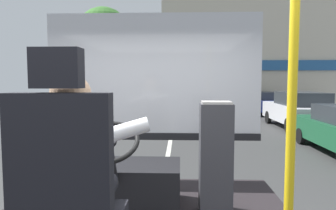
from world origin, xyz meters
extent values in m
cube|color=#383838|center=(0.00, 8.80, -0.03)|extent=(18.00, 44.00, 0.05)
cube|color=silver|center=(0.00, 8.80, 0.00)|extent=(0.12, 39.60, 0.00)
cube|color=black|center=(-0.24, -0.62, 1.53)|extent=(0.48, 0.10, 0.66)
cube|color=black|center=(-0.24, -0.62, 1.97)|extent=(0.22, 0.10, 0.18)
cylinder|color=black|center=(-0.15, -0.31, 1.27)|extent=(0.14, 0.43, 0.14)
cylinder|color=black|center=(-0.33, -0.31, 1.27)|extent=(0.14, 0.43, 0.14)
cylinder|color=silver|center=(-0.24, -0.46, 1.47)|extent=(0.37, 0.37, 0.56)
cube|color=navy|center=(-0.24, -0.27, 1.54)|extent=(0.06, 0.01, 0.34)
sphere|color=tan|center=(-0.24, -0.46, 1.84)|extent=(0.20, 0.20, 0.20)
cylinder|color=silver|center=(-0.12, -0.22, 1.59)|extent=(0.52, 0.20, 0.21)
cylinder|color=silver|center=(-0.36, -0.22, 1.59)|extent=(0.52, 0.20, 0.21)
cube|color=black|center=(-0.24, 0.80, 0.94)|extent=(1.10, 0.56, 0.40)
cylinder|color=black|center=(-0.24, 0.41, 1.26)|extent=(0.07, 0.28, 0.42)
torus|color=black|center=(-0.24, 0.30, 1.45)|extent=(0.49, 0.44, 0.27)
cylinder|color=black|center=(-0.24, 0.30, 1.45)|extent=(0.14, 0.13, 0.09)
cylinder|color=gold|center=(0.83, -0.52, 1.72)|extent=(0.04, 0.04, 1.95)
cube|color=#333338|center=(0.62, 0.68, 1.23)|extent=(0.28, 0.25, 0.97)
cube|color=#9E9993|center=(0.62, 0.68, 1.72)|extent=(0.25, 0.22, 0.02)
cube|color=silver|center=(0.00, 1.62, 1.99)|extent=(2.50, 0.01, 1.40)
cube|color=black|center=(0.00, 1.62, 1.25)|extent=(2.50, 0.08, 0.08)
cylinder|color=#4C3828|center=(-3.08, 11.63, 1.58)|extent=(0.26, 0.26, 3.16)
sphere|color=#3B762D|center=(-3.08, 11.63, 3.94)|extent=(2.40, 2.40, 2.40)
cube|color=#BCB29E|center=(5.00, 19.23, 3.84)|extent=(11.65, 5.06, 7.68)
cube|color=#235184|center=(5.00, 16.64, 2.83)|extent=(11.19, 0.12, 0.60)
cylinder|color=black|center=(3.96, 7.34, 0.24)|extent=(0.14, 0.47, 0.47)
cube|color=silver|center=(5.09, 10.53, 0.61)|extent=(1.76, 4.17, 0.67)
cube|color=#282D33|center=(5.09, 10.28, 1.20)|extent=(1.45, 2.29, 0.51)
cylinder|color=black|center=(5.93, 11.82, 0.27)|extent=(0.14, 0.55, 0.55)
cylinder|color=black|center=(4.26, 11.82, 0.27)|extent=(0.14, 0.55, 0.55)
cylinder|color=black|center=(5.93, 9.24, 0.27)|extent=(0.14, 0.55, 0.55)
cylinder|color=black|center=(4.26, 9.24, 0.27)|extent=(0.14, 0.55, 0.55)
cube|color=navy|center=(4.93, 16.11, 0.54)|extent=(1.81, 3.85, 0.59)
cube|color=#282D33|center=(4.93, 15.88, 1.06)|extent=(1.48, 2.12, 0.45)
cylinder|color=black|center=(5.79, 17.30, 0.24)|extent=(0.14, 0.48, 0.48)
cylinder|color=black|center=(4.07, 17.30, 0.24)|extent=(0.14, 0.48, 0.48)
cylinder|color=black|center=(5.79, 14.92, 0.24)|extent=(0.14, 0.48, 0.48)
cylinder|color=black|center=(4.07, 14.92, 0.24)|extent=(0.14, 0.48, 0.48)
camera|label=1|loc=(0.31, -1.97, 1.91)|focal=32.72mm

